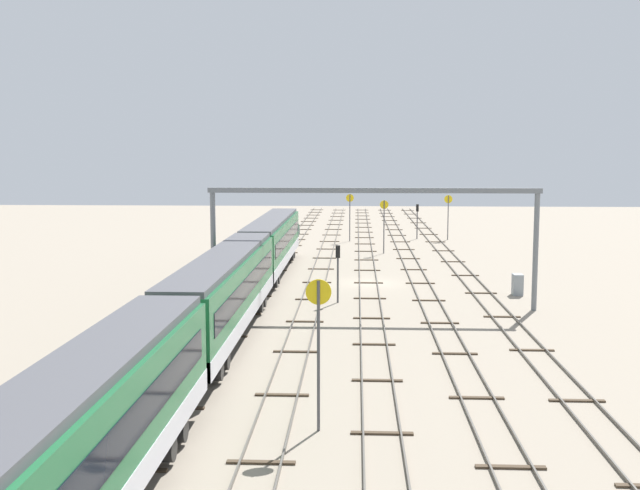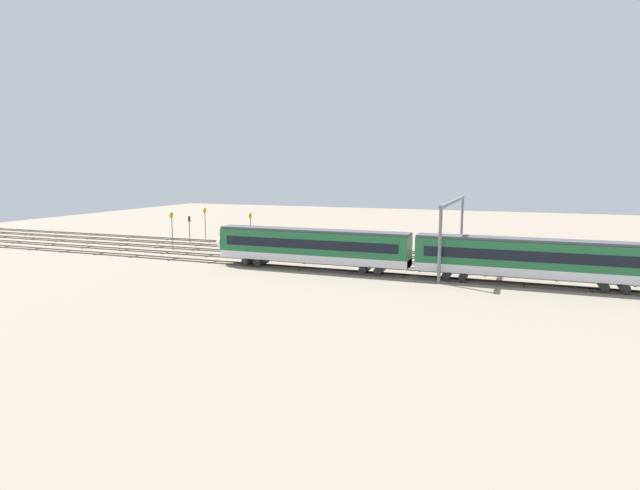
# 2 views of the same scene
# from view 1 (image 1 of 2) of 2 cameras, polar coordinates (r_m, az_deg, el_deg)

# --- Properties ---
(ground_plane) EXTENTS (187.76, 187.76, 0.00)m
(ground_plane) POSITION_cam_1_polar(r_m,az_deg,el_deg) (63.51, 3.63, -2.86)
(ground_plane) COLOR gray
(track_near_foreground) EXTENTS (171.76, 2.40, 0.16)m
(track_near_foreground) POSITION_cam_1_polar(r_m,az_deg,el_deg) (64.21, 11.30, -2.81)
(track_near_foreground) COLOR #59544C
(track_near_foreground) RESTS_ON ground
(track_second_near) EXTENTS (171.76, 2.40, 0.16)m
(track_second_near) POSITION_cam_1_polar(r_m,az_deg,el_deg) (63.71, 7.48, -2.81)
(track_second_near) COLOR #59544C
(track_second_near) RESTS_ON ground
(track_middle) EXTENTS (171.76, 2.40, 0.16)m
(track_middle) POSITION_cam_1_polar(r_m,az_deg,el_deg) (63.50, 3.63, -2.80)
(track_middle) COLOR #59544C
(track_middle) RESTS_ON ground
(track_second_far) EXTENTS (171.76, 2.40, 0.16)m
(track_second_far) POSITION_cam_1_polar(r_m,az_deg,el_deg) (63.58, -0.24, -2.77)
(track_second_far) COLOR #59544C
(track_second_far) RESTS_ON ground
(track_with_train) EXTENTS (171.76, 2.40, 0.16)m
(track_with_train) POSITION_cam_1_polar(r_m,az_deg,el_deg) (63.94, -4.07, -2.73)
(track_with_train) COLOR #59544C
(track_with_train) RESTS_ON ground
(train) EXTENTS (100.00, 3.24, 4.80)m
(train) POSITION_cam_1_polar(r_m,az_deg,el_deg) (33.01, -10.63, -7.33)
(train) COLOR #1E6638
(train) RESTS_ON ground
(overhead_gantry) EXTENTS (0.40, 22.65, 8.36)m
(overhead_gantry) POSITION_cam_1_polar(r_m,az_deg,el_deg) (52.27, 3.98, 2.27)
(overhead_gantry) COLOR slate
(overhead_gantry) RESTS_ON ground
(speed_sign_near_foreground) EXTENTS (0.14, 0.98, 5.94)m
(speed_sign_near_foreground) POSITION_cam_1_polar(r_m,az_deg,el_deg) (29.37, -0.11, -6.56)
(speed_sign_near_foreground) COLOR #4C4C51
(speed_sign_near_foreground) RESTS_ON ground
(speed_sign_mid_trackside) EXTENTS (0.14, 1.00, 5.56)m
(speed_sign_mid_trackside) POSITION_cam_1_polar(r_m,az_deg,el_deg) (96.25, 9.52, 2.55)
(speed_sign_mid_trackside) COLOR #4C4C51
(speed_sign_mid_trackside) RESTS_ON ground
(speed_sign_far_trackside) EXTENTS (0.14, 0.92, 5.71)m
(speed_sign_far_trackside) POSITION_cam_1_polar(r_m,az_deg,el_deg) (82.17, 4.79, 1.91)
(speed_sign_far_trackside) COLOR #4C4C51
(speed_sign_far_trackside) RESTS_ON ground
(speed_sign_distant_end) EXTENTS (0.14, 0.95, 5.78)m
(speed_sign_distant_end) POSITION_cam_1_polar(r_m,az_deg,el_deg) (93.40, 2.24, 2.56)
(speed_sign_distant_end) COLOR #4C4C51
(speed_sign_distant_end) RESTS_ON ground
(signal_light_trackside_approach) EXTENTS (0.31, 0.32, 4.38)m
(signal_light_trackside_approach) POSITION_cam_1_polar(r_m,az_deg,el_deg) (96.58, 7.25, 2.14)
(signal_light_trackside_approach) COLOR #4C4C51
(signal_light_trackside_approach) RESTS_ON ground
(signal_light_trackside_departure) EXTENTS (0.31, 0.32, 4.15)m
(signal_light_trackside_departure) POSITION_cam_1_polar(r_m,az_deg,el_deg) (54.80, 1.34, -1.50)
(signal_light_trackside_departure) COLOR #4C4C51
(signal_light_trackside_departure) RESTS_ON ground
(relay_cabinet) EXTENTS (1.03, 0.72, 1.60)m
(relay_cabinet) POSITION_cam_1_polar(r_m,az_deg,el_deg) (59.92, 14.49, -2.87)
(relay_cabinet) COLOR gray
(relay_cabinet) RESTS_ON ground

